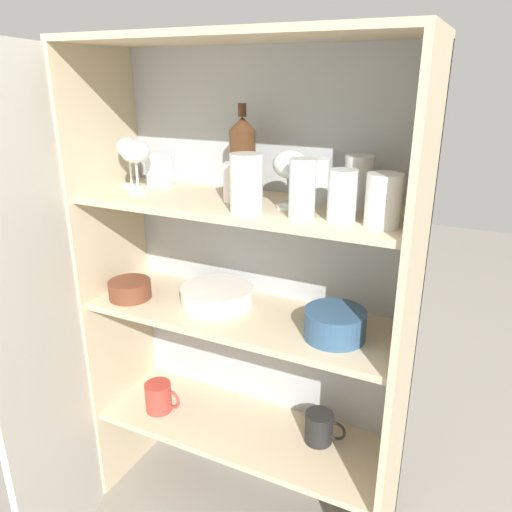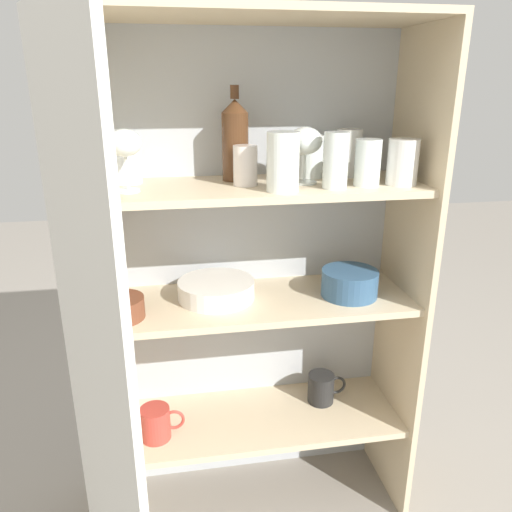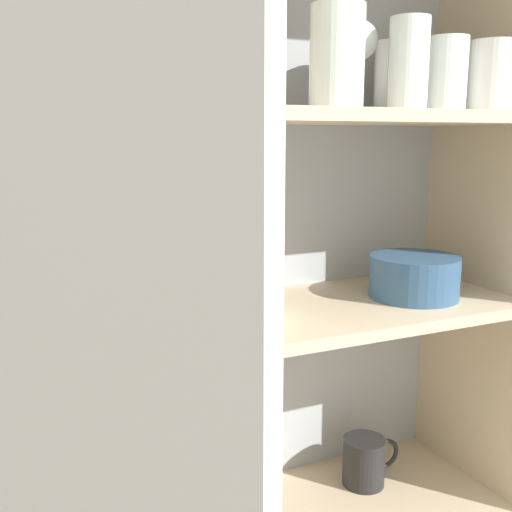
% 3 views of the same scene
% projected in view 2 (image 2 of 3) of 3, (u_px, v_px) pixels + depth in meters
% --- Properties ---
extents(cupboard_back_panel, '(0.95, 0.02, 1.47)m').
position_uv_depth(cupboard_back_panel, '(243.00, 277.00, 1.59)').
color(cupboard_back_panel, '#B2B7BC').
rests_on(cupboard_back_panel, ground_plane).
extents(cupboard_side_left, '(0.02, 0.35, 1.47)m').
position_uv_depth(cupboard_side_left, '(83.00, 310.00, 1.37)').
color(cupboard_side_left, '#CCB793').
rests_on(cupboard_side_left, ground_plane).
extents(cupboard_side_right, '(0.02, 0.35, 1.47)m').
position_uv_depth(cupboard_side_right, '(403.00, 287.00, 1.52)').
color(cupboard_side_right, '#CCB793').
rests_on(cupboard_side_right, ground_plane).
extents(cupboard_top_panel, '(0.95, 0.35, 0.02)m').
position_uv_depth(cupboard_top_panel, '(251.00, 15.00, 1.19)').
color(cupboard_top_panel, '#CCB793').
rests_on(cupboard_top_panel, cupboard_side_left).
extents(shelf_board_lower, '(0.92, 0.31, 0.02)m').
position_uv_depth(shelf_board_lower, '(252.00, 419.00, 1.58)').
color(shelf_board_lower, beige).
extents(shelf_board_middle, '(0.92, 0.31, 0.02)m').
position_uv_depth(shelf_board_middle, '(252.00, 302.00, 1.45)').
color(shelf_board_middle, beige).
extents(shelf_board_upper, '(0.92, 0.31, 0.02)m').
position_uv_depth(shelf_board_upper, '(251.00, 188.00, 1.33)').
color(shelf_board_upper, beige).
extents(cupboard_door, '(0.20, 0.45, 1.47)m').
position_uv_depth(cupboard_door, '(97.00, 389.00, 1.01)').
color(cupboard_door, silver).
rests_on(cupboard_door, ground_plane).
extents(tumbler_glass_0, '(0.07, 0.07, 0.12)m').
position_uv_depth(tumbler_glass_0, '(368.00, 163.00, 1.30)').
color(tumbler_glass_0, white).
rests_on(tumbler_glass_0, shelf_board_upper).
extents(tumbler_glass_1, '(0.08, 0.08, 0.15)m').
position_uv_depth(tumbler_glass_1, '(283.00, 162.00, 1.23)').
color(tumbler_glass_1, white).
rests_on(tumbler_glass_1, shelf_board_upper).
extents(tumbler_glass_2, '(0.07, 0.07, 0.13)m').
position_uv_depth(tumbler_glass_2, '(349.00, 153.00, 1.43)').
color(tumbler_glass_2, white).
rests_on(tumbler_glass_2, shelf_board_upper).
extents(tumbler_glass_3, '(0.08, 0.08, 0.09)m').
position_uv_depth(tumbler_glass_3, '(126.00, 166.00, 1.34)').
color(tumbler_glass_3, white).
rests_on(tumbler_glass_3, shelf_board_upper).
extents(tumbler_glass_4, '(0.08, 0.08, 0.12)m').
position_uv_depth(tumbler_glass_4, '(309.00, 156.00, 1.41)').
color(tumbler_glass_4, white).
rests_on(tumbler_glass_4, shelf_board_upper).
extents(tumbler_glass_5, '(0.06, 0.06, 0.14)m').
position_uv_depth(tumbler_glass_5, '(336.00, 161.00, 1.27)').
color(tumbler_glass_5, white).
rests_on(tumbler_glass_5, shelf_board_upper).
extents(tumbler_glass_6, '(0.06, 0.06, 0.10)m').
position_uv_depth(tumbler_glass_6, '(245.00, 166.00, 1.31)').
color(tumbler_glass_6, silver).
rests_on(tumbler_glass_6, shelf_board_upper).
extents(tumbler_glass_7, '(0.08, 0.08, 0.12)m').
position_uv_depth(tumbler_glass_7, '(403.00, 162.00, 1.31)').
color(tumbler_glass_7, white).
rests_on(tumbler_glass_7, shelf_board_upper).
extents(wine_glass_0, '(0.07, 0.07, 0.15)m').
position_uv_depth(wine_glass_0, '(96.00, 146.00, 1.26)').
color(wine_glass_0, white).
rests_on(wine_glass_0, shelf_board_upper).
extents(wine_glass_1, '(0.08, 0.08, 0.15)m').
position_uv_depth(wine_glass_1, '(125.00, 145.00, 1.21)').
color(wine_glass_1, white).
rests_on(wine_glass_1, shelf_board_upper).
extents(wine_glass_2, '(0.09, 0.09, 0.15)m').
position_uv_depth(wine_glass_2, '(305.00, 143.00, 1.31)').
color(wine_glass_2, white).
rests_on(wine_glass_2, shelf_board_upper).
extents(wine_bottle, '(0.07, 0.07, 0.25)m').
position_uv_depth(wine_bottle, '(235.00, 140.00, 1.36)').
color(wine_bottle, '#4C2D19').
rests_on(wine_bottle, shelf_board_upper).
extents(plate_stack_white, '(0.22, 0.22, 0.05)m').
position_uv_depth(plate_stack_white, '(216.00, 289.00, 1.44)').
color(plate_stack_white, white).
rests_on(plate_stack_white, shelf_board_middle).
extents(mixing_bowl_large, '(0.16, 0.16, 0.08)m').
position_uv_depth(mixing_bowl_large, '(350.00, 282.00, 1.45)').
color(mixing_bowl_large, '#33567A').
rests_on(mixing_bowl_large, shelf_board_middle).
extents(serving_bowl_small, '(0.13, 0.13, 0.06)m').
position_uv_depth(serving_bowl_small, '(120.00, 307.00, 1.32)').
color(serving_bowl_small, brown).
rests_on(serving_bowl_small, shelf_board_middle).
extents(coffee_mug_primary, '(0.13, 0.09, 0.10)m').
position_uv_depth(coffee_mug_primary, '(322.00, 388.00, 1.64)').
color(coffee_mug_primary, black).
rests_on(coffee_mug_primary, shelf_board_lower).
extents(coffee_mug_extra_1, '(0.13, 0.09, 0.10)m').
position_uv_depth(coffee_mug_extra_1, '(156.00, 423.00, 1.47)').
color(coffee_mug_extra_1, '#BC3D33').
rests_on(coffee_mug_extra_1, shelf_board_lower).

